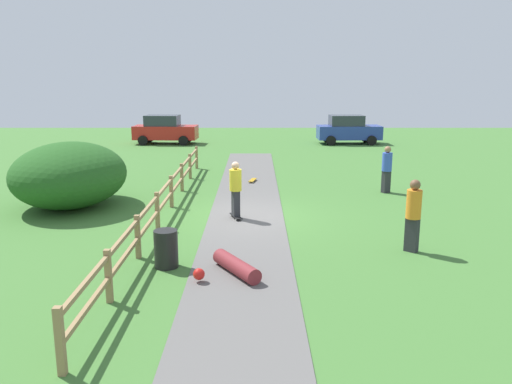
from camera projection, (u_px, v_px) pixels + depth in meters
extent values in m
plane|color=#427533|center=(245.00, 217.00, 16.55)|extent=(60.00, 60.00, 0.00)
cube|color=#605E5B|center=(245.00, 217.00, 16.55)|extent=(2.40, 28.00, 0.02)
cube|color=#997A51|center=(59.00, 342.00, 7.64)|extent=(0.12, 0.12, 1.10)
cube|color=#997A51|center=(108.00, 276.00, 10.15)|extent=(0.12, 0.12, 1.10)
cube|color=#997A51|center=(137.00, 237.00, 12.66)|extent=(0.12, 0.12, 1.10)
cube|color=#997A51|center=(156.00, 210.00, 15.17)|extent=(0.12, 0.12, 1.10)
cube|color=#997A51|center=(170.00, 192.00, 17.68)|extent=(0.12, 0.12, 1.10)
cube|color=#997A51|center=(181.00, 177.00, 20.19)|extent=(0.12, 0.12, 1.10)
cube|color=#997A51|center=(189.00, 166.00, 22.70)|extent=(0.12, 0.12, 1.10)
cube|color=#997A51|center=(196.00, 157.00, 25.21)|extent=(0.12, 0.12, 1.10)
cube|color=#997A51|center=(164.00, 202.00, 16.44)|extent=(0.08, 18.00, 0.09)
cube|color=#997A51|center=(163.00, 188.00, 16.34)|extent=(0.08, 18.00, 0.09)
ellipsoid|color=#23561E|center=(69.00, 175.00, 17.66)|extent=(3.79, 4.55, 2.24)
cylinder|color=black|center=(165.00, 249.00, 12.08)|extent=(0.56, 0.56, 0.90)
cube|color=black|center=(235.00, 216.00, 16.31)|extent=(0.44, 0.82, 0.02)
cylinder|color=silver|center=(230.00, 215.00, 16.55)|extent=(0.05, 0.07, 0.06)
cylinder|color=silver|center=(235.00, 215.00, 16.60)|extent=(0.05, 0.07, 0.06)
cylinder|color=silver|center=(235.00, 220.00, 16.04)|extent=(0.05, 0.07, 0.06)
cylinder|color=silver|center=(240.00, 219.00, 16.08)|extent=(0.05, 0.07, 0.06)
cube|color=#2D2D33|center=(235.00, 203.00, 16.22)|extent=(0.29, 0.37, 0.81)
cylinder|color=yellow|center=(235.00, 180.00, 16.06)|extent=(0.48, 0.48, 0.67)
sphere|color=tan|center=(235.00, 166.00, 15.96)|extent=(0.24, 0.24, 0.24)
cylinder|color=maroon|center=(235.00, 266.00, 11.67)|extent=(1.16, 1.58, 0.36)
sphere|color=red|center=(198.00, 274.00, 11.19)|extent=(0.26, 0.26, 0.26)
cube|color=#BF8C19|center=(252.00, 180.00, 22.04)|extent=(0.36, 0.82, 0.02)
cylinder|color=silver|center=(252.00, 182.00, 21.76)|extent=(0.04, 0.06, 0.06)
cylinder|color=silver|center=(249.00, 182.00, 21.79)|extent=(0.04, 0.06, 0.06)
cylinder|color=silver|center=(255.00, 180.00, 22.30)|extent=(0.04, 0.06, 0.06)
cylinder|color=silver|center=(251.00, 180.00, 22.33)|extent=(0.04, 0.06, 0.06)
cube|color=#2D2D33|center=(385.00, 182.00, 19.97)|extent=(0.38, 0.34, 0.85)
cylinder|color=blue|center=(386.00, 162.00, 19.80)|extent=(0.53, 0.53, 0.71)
sphere|color=#9E704C|center=(387.00, 149.00, 19.69)|extent=(0.26, 0.26, 0.26)
cube|color=#2D2D33|center=(411.00, 235.00, 13.18)|extent=(0.37, 0.36, 0.88)
cylinder|color=orange|center=(413.00, 204.00, 13.01)|extent=(0.54, 0.54, 0.74)
sphere|color=brown|center=(414.00, 185.00, 12.90)|extent=(0.27, 0.27, 0.27)
cube|color=red|center=(165.00, 132.00, 34.64)|extent=(4.28, 1.90, 0.90)
cube|color=#2D333D|center=(161.00, 120.00, 34.47)|extent=(2.27, 1.66, 0.70)
cylinder|color=black|center=(187.00, 138.00, 35.53)|extent=(0.65, 0.27, 0.64)
cylinder|color=black|center=(183.00, 141.00, 33.82)|extent=(0.65, 0.27, 0.64)
cylinder|color=black|center=(149.00, 137.00, 35.66)|extent=(0.65, 0.27, 0.64)
cylinder|color=black|center=(142.00, 140.00, 33.94)|extent=(0.65, 0.27, 0.64)
cube|color=#283D99|center=(348.00, 132.00, 34.66)|extent=(4.24, 1.81, 0.90)
cube|color=#2D333D|center=(346.00, 120.00, 34.48)|extent=(2.24, 1.62, 0.70)
cylinder|color=black|center=(365.00, 137.00, 35.65)|extent=(0.65, 0.26, 0.64)
cylinder|color=black|center=(371.00, 140.00, 33.94)|extent=(0.65, 0.26, 0.64)
cylinder|color=black|center=(326.00, 138.00, 35.58)|extent=(0.65, 0.26, 0.64)
cylinder|color=black|center=(330.00, 141.00, 33.86)|extent=(0.65, 0.26, 0.64)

